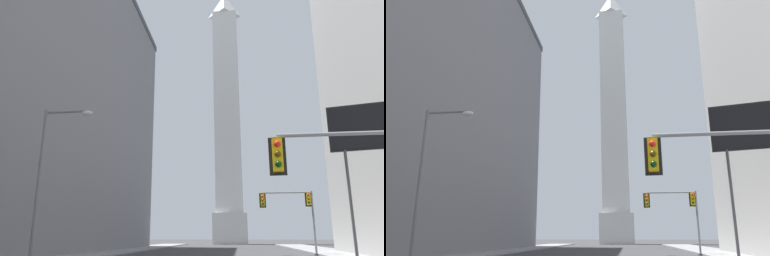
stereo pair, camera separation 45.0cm
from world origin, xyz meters
TOP-DOWN VIEW (x-y plane):
  - sidewalk_left at (-11.19, 28.79)m, footprint 5.00×95.95m
  - obelisk at (0.00, 79.96)m, footprint 7.19×7.19m
  - traffic_light_near_right at (6.53, 9.90)m, footprint 5.43×0.51m
  - traffic_light_mid_right at (7.03, 32.64)m, footprint 4.88×0.50m
  - street_lamp at (-8.20, 16.36)m, footprint 2.83×0.36m
  - billboard_sign at (10.50, 20.90)m, footprint 5.12×1.36m

SIDE VIEW (x-z plane):
  - sidewalk_left at x=-11.19m, z-range 0.00..0.15m
  - traffic_light_near_right at x=6.53m, z-range 1.31..6.29m
  - traffic_light_mid_right at x=7.03m, z-range 1.45..7.00m
  - street_lamp at x=-8.20m, z-range 0.93..9.44m
  - billboard_sign at x=10.50m, z-range 2.98..12.69m
  - obelisk at x=0.00m, z-range -1.49..59.27m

